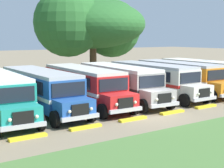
{
  "coord_description": "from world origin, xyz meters",
  "views": [
    {
      "loc": [
        -14.44,
        -16.56,
        5.2
      ],
      "look_at": [
        0.0,
        4.57,
        1.6
      ],
      "focal_mm": 54.33,
      "sensor_mm": 36.0,
      "label": 1
    }
  ],
  "objects_px": {
    "parked_bus_slot_4": "(120,81)",
    "broad_shade_tree": "(90,24)",
    "parked_bus_slot_5": "(154,78)",
    "parked_bus_slot_3": "(84,84)",
    "parked_bus_slot_6": "(180,76)",
    "parked_bus_slot_2": "(41,88)",
    "parked_bus_slot_7": "(202,73)"
  },
  "relations": [
    {
      "from": "parked_bus_slot_3",
      "to": "parked_bus_slot_5",
      "type": "bearing_deg",
      "value": 91.33
    },
    {
      "from": "parked_bus_slot_6",
      "to": "broad_shade_tree",
      "type": "relative_size",
      "value": 0.69
    },
    {
      "from": "parked_bus_slot_5",
      "to": "parked_bus_slot_2",
      "type": "bearing_deg",
      "value": -89.9
    },
    {
      "from": "parked_bus_slot_4",
      "to": "parked_bus_slot_5",
      "type": "relative_size",
      "value": 1.01
    },
    {
      "from": "parked_bus_slot_7",
      "to": "broad_shade_tree",
      "type": "bearing_deg",
      "value": -158.79
    },
    {
      "from": "parked_bus_slot_7",
      "to": "broad_shade_tree",
      "type": "height_order",
      "value": "broad_shade_tree"
    },
    {
      "from": "parked_bus_slot_2",
      "to": "parked_bus_slot_3",
      "type": "bearing_deg",
      "value": 92.2
    },
    {
      "from": "parked_bus_slot_6",
      "to": "broad_shade_tree",
      "type": "bearing_deg",
      "value": -173.04
    },
    {
      "from": "parked_bus_slot_4",
      "to": "parked_bus_slot_5",
      "type": "bearing_deg",
      "value": 93.62
    },
    {
      "from": "parked_bus_slot_4",
      "to": "parked_bus_slot_5",
      "type": "distance_m",
      "value": 3.64
    },
    {
      "from": "parked_bus_slot_5",
      "to": "parked_bus_slot_7",
      "type": "xyz_separation_m",
      "value": [
        6.76,
        0.37,
        0.0
      ]
    },
    {
      "from": "parked_bus_slot_3",
      "to": "parked_bus_slot_6",
      "type": "height_order",
      "value": "same"
    },
    {
      "from": "parked_bus_slot_4",
      "to": "broad_shade_tree",
      "type": "distance_m",
      "value": 16.14
    },
    {
      "from": "parked_bus_slot_6",
      "to": "parked_bus_slot_7",
      "type": "xyz_separation_m",
      "value": [
        3.45,
        0.3,
        0.0
      ]
    },
    {
      "from": "parked_bus_slot_5",
      "to": "broad_shade_tree",
      "type": "distance_m",
      "value": 15.26
    },
    {
      "from": "parked_bus_slot_3",
      "to": "parked_bus_slot_4",
      "type": "distance_m",
      "value": 3.26
    },
    {
      "from": "parked_bus_slot_3",
      "to": "parked_bus_slot_5",
      "type": "height_order",
      "value": "same"
    },
    {
      "from": "parked_bus_slot_5",
      "to": "broad_shade_tree",
      "type": "xyz_separation_m",
      "value": [
        2.04,
        14.23,
        5.11
      ]
    },
    {
      "from": "parked_bus_slot_7",
      "to": "parked_bus_slot_6",
      "type": "bearing_deg",
      "value": -82.7
    },
    {
      "from": "parked_bus_slot_2",
      "to": "parked_bus_slot_6",
      "type": "xyz_separation_m",
      "value": [
        13.75,
        -0.0,
        0.0
      ]
    },
    {
      "from": "parked_bus_slot_4",
      "to": "broad_shade_tree",
      "type": "relative_size",
      "value": 0.7
    },
    {
      "from": "parked_bus_slot_2",
      "to": "parked_bus_slot_6",
      "type": "distance_m",
      "value": 13.75
    },
    {
      "from": "parked_bus_slot_6",
      "to": "parked_bus_slot_7",
      "type": "bearing_deg",
      "value": 96.73
    },
    {
      "from": "parked_bus_slot_2",
      "to": "parked_bus_slot_4",
      "type": "xyz_separation_m",
      "value": [
        6.81,
        -0.06,
        0.0
      ]
    },
    {
      "from": "parked_bus_slot_7",
      "to": "parked_bus_slot_4",
      "type": "bearing_deg",
      "value": -85.63
    },
    {
      "from": "parked_bus_slot_2",
      "to": "parked_bus_slot_4",
      "type": "distance_m",
      "value": 6.81
    },
    {
      "from": "parked_bus_slot_2",
      "to": "parked_bus_slot_4",
      "type": "relative_size",
      "value": 0.99
    },
    {
      "from": "parked_bus_slot_6",
      "to": "parked_bus_slot_7",
      "type": "height_order",
      "value": "same"
    },
    {
      "from": "parked_bus_slot_3",
      "to": "parked_bus_slot_7",
      "type": "xyz_separation_m",
      "value": [
        13.66,
        0.19,
        0.0
      ]
    },
    {
      "from": "parked_bus_slot_2",
      "to": "parked_bus_slot_7",
      "type": "xyz_separation_m",
      "value": [
        17.2,
        0.29,
        0.0
      ]
    },
    {
      "from": "parked_bus_slot_3",
      "to": "parked_bus_slot_6",
      "type": "distance_m",
      "value": 10.21
    },
    {
      "from": "parked_bus_slot_3",
      "to": "broad_shade_tree",
      "type": "height_order",
      "value": "broad_shade_tree"
    }
  ]
}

